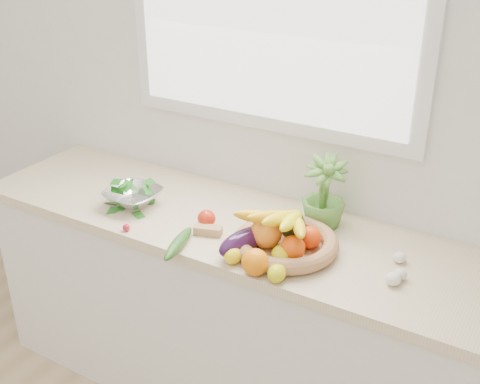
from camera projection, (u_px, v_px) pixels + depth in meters
The scene contains 18 objects.
back_wall at pixel (270, 93), 2.44m from camera, with size 4.50×0.02×2.70m, color white.
counter_cabinet at pixel (232, 316), 2.61m from camera, with size 2.20×0.58×0.86m, color silver.
countertop at pixel (232, 225), 2.41m from camera, with size 2.24×0.62×0.04m, color beige.
orange_loose at pixel (255, 262), 2.04m from camera, with size 0.09×0.09×0.09m, color orange.
lemon_a at pixel (277, 273), 2.01m from camera, with size 0.06×0.08×0.06m, color yellow.
lemon_b at pixel (233, 255), 2.12m from camera, with size 0.06×0.08×0.06m, color yellow.
lemon_c at pixel (281, 255), 2.11m from camera, with size 0.07×0.09×0.07m, color #D5D10B.
apple at pixel (207, 219), 2.34m from camera, with size 0.07×0.07×0.07m, color red.
ginger at pixel (208, 230), 2.30m from camera, with size 0.11×0.04×0.03m, color tan.
garlic_a at pixel (400, 275), 2.03m from camera, with size 0.05×0.05×0.04m, color beige.
garlic_b at pixel (400, 257), 2.12m from camera, with size 0.05×0.05×0.04m, color white.
garlic_c at pixel (393, 279), 2.00m from camera, with size 0.05×0.05×0.04m, color white.
eggplant at pixel (245, 241), 2.17m from camera, with size 0.09×0.23×0.09m, color #280D31.
cucumber at pixel (178, 243), 2.20m from camera, with size 0.04×0.24×0.04m, color #25591A.
radish at pixel (126, 227), 2.33m from camera, with size 0.03×0.03×0.03m, color red.
potted_herb at pixel (324, 194), 2.32m from camera, with size 0.17×0.17×0.31m, color #508630.
fruit_basket at pixel (285, 237), 2.18m from camera, with size 0.44×0.44×0.19m.
colander_with_spinach at pixel (133, 193), 2.50m from camera, with size 0.22×0.22×0.12m.
Camera 1 is at (1.10, 0.16, 2.06)m, focal length 45.00 mm.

